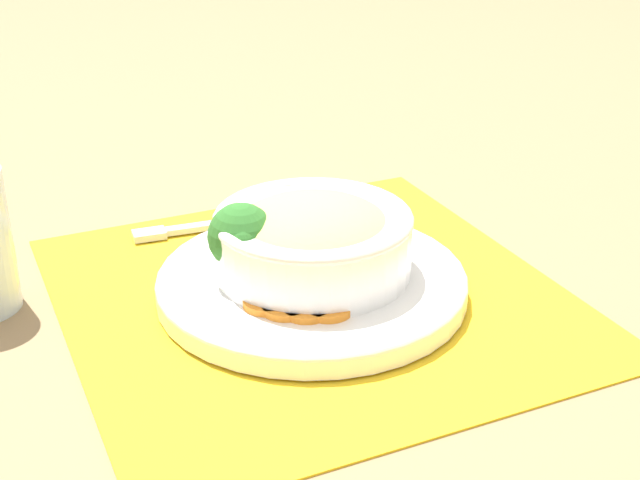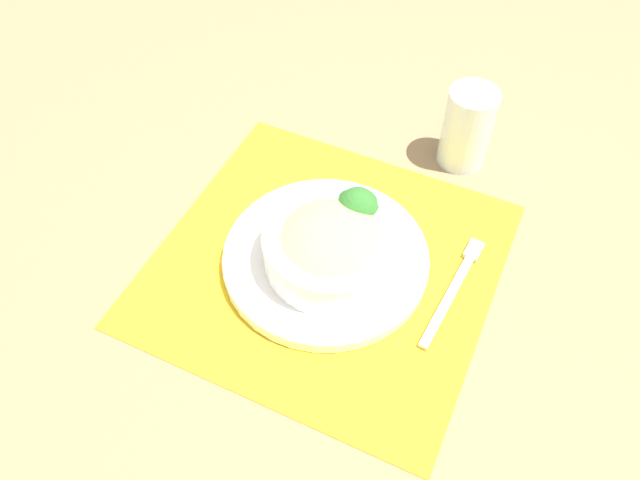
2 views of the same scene
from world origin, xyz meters
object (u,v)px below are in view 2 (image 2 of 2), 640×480
bowl (331,245)px  fork (458,280)px  broccoli_floret (357,210)px  water_glass (466,131)px

bowl → fork: bearing=10.4°
broccoli_floret → fork: broccoli_floret is taller
broccoli_floret → water_glass: water_glass is taller
broccoli_floret → fork: bearing=-11.9°
broccoli_floret → fork: 0.16m
broccoli_floret → water_glass: 0.23m
water_glass → bowl: bearing=-116.0°
water_glass → fork: 0.24m
bowl → water_glass: (0.13, 0.26, 0.00)m
water_glass → fork: size_ratio=0.69×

